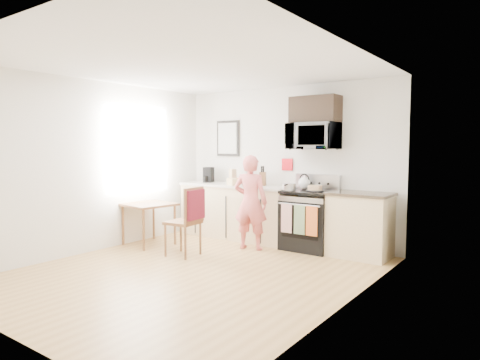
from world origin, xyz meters
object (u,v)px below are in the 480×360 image
Objects in this scene: chair at (191,212)px; person at (250,202)px; range at (309,222)px; cake at (315,188)px; microwave at (314,136)px; dining_table at (149,208)px.

person is at bearing 58.51° from chair.
cake is (0.11, -0.05, 0.53)m from range.
microwave is at bearing 46.43° from chair.
microwave reaches higher than person.
microwave is 2.85× the size of cake.
range is 1.86m from chair.
person is (-0.75, -0.63, -1.02)m from microwave.
chair is 1.91m from cake.
person is 2.04× the size of dining_table.
microwave is 0.51× the size of person.
person is 1.00m from chair.
dining_table is 2.72× the size of cake.
dining_table is at bearing -151.04° from range.
microwave is at bearing 125.41° from cake.
person is (-0.75, -0.53, 0.30)m from range.
dining_table is (-2.26, -1.25, 0.16)m from range.
range is 1.60× the size of dining_table.
dining_table is 2.69m from cake.
chair is (-0.43, -0.90, -0.08)m from person.
range is at bearing 154.69° from cake.
person reaches higher than chair.
chair is at bearing -8.96° from dining_table.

